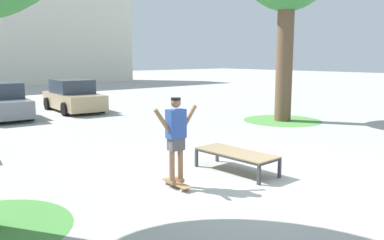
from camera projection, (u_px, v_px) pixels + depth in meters
ground_plane at (256, 179)px, 8.35m from camera, size 120.00×120.00×0.00m
skate_box at (236, 154)px, 8.84m from camera, size 0.81×1.92×0.46m
skateboard at (176, 183)px, 7.84m from camera, size 0.26×0.81×0.09m
skater at (176, 134)px, 7.68m from camera, size 1.00×0.30×1.69m
grass_patch_near_right at (282, 120)px, 16.13m from camera, size 3.15×3.15×0.01m
car_grey at (1, 102)px, 16.64m from camera, size 2.19×4.33×1.50m
car_tan at (73, 97)px, 18.86m from camera, size 2.20×4.33×1.50m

